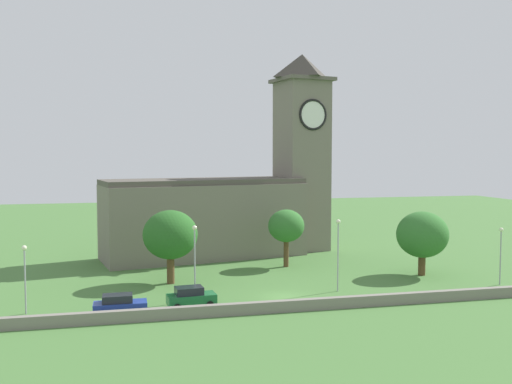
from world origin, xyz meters
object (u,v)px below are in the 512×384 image
object	(u,v)px
car_blue	(120,305)
streetlamp_central	(338,244)
streetlamp_east_mid	(501,246)
streetlamp_west_mid	(195,251)
tree_churchyard	(422,235)
streetlamp_west_end	(25,267)
tree_by_tower	(286,226)
car_green	(191,297)
tree_riverside_east	(170,235)
church	(236,196)

from	to	relation	value
car_blue	streetlamp_central	bearing A→B (deg)	10.00
streetlamp_east_mid	car_blue	bearing A→B (deg)	-176.36
streetlamp_west_mid	tree_churchyard	world-z (taller)	tree_churchyard
streetlamp_east_mid	streetlamp_west_end	bearing A→B (deg)	-179.79
streetlamp_west_end	streetlamp_east_mid	world-z (taller)	streetlamp_east_mid
tree_by_tower	tree_churchyard	world-z (taller)	tree_churchyard
car_blue	car_green	bearing A→B (deg)	10.12
streetlamp_east_mid	tree_by_tower	world-z (taller)	tree_by_tower
streetlamp_west_end	tree_churchyard	world-z (taller)	tree_churchyard
streetlamp_west_end	streetlamp_west_mid	bearing A→B (deg)	3.80
streetlamp_central	streetlamp_west_end	bearing A→B (deg)	-177.17
tree_churchyard	tree_by_tower	bearing A→B (deg)	149.18
car_blue	tree_riverside_east	world-z (taller)	tree_riverside_east
car_blue	tree_churchyard	xyz separation A→B (m)	(33.80, 8.81, 3.75)
church	tree_churchyard	distance (m)	25.93
streetlamp_west_end	tree_by_tower	xyz separation A→B (m)	(27.92, 14.73, 0.93)
streetlamp_central	tree_churchyard	xyz separation A→B (m)	(12.26, 5.01, -0.19)
streetlamp_central	tree_by_tower	size ratio (longest dim) A/B	1.03
car_blue	streetlamp_east_mid	size ratio (longest dim) A/B	0.74
car_blue	car_green	world-z (taller)	car_green
tree_churchyard	tree_riverside_east	bearing A→B (deg)	175.24
car_green	tree_by_tower	bearing A→B (deg)	49.42
church	tree_churchyard	size ratio (longest dim) A/B	4.47
streetlamp_west_end	car_blue	bearing A→B (deg)	-16.35
streetlamp_west_mid	tree_by_tower	size ratio (longest dim) A/B	1.01
church	car_green	size ratio (longest dim) A/B	7.27
tree_by_tower	tree_churchyard	bearing A→B (deg)	-30.82
church	car_blue	world-z (taller)	church
church	car_green	bearing A→B (deg)	-109.76
church	streetlamp_west_end	size ratio (longest dim) A/B	5.46
car_blue	tree_by_tower	size ratio (longest dim) A/B	0.64
streetlamp_east_mid	church	bearing A→B (deg)	134.34
streetlamp_west_end	streetlamp_central	world-z (taller)	streetlamp_central
car_blue	streetlamp_west_mid	distance (m)	8.63
streetlamp_east_mid	tree_riverside_east	bearing A→B (deg)	165.74
church	tree_churchyard	bearing A→B (deg)	-44.83
streetlamp_west_end	streetlamp_east_mid	size ratio (longest dim) A/B	0.98
streetlamp_west_end	tree_churchyard	size ratio (longest dim) A/B	0.82
streetlamp_central	church	bearing A→B (deg)	104.48
church	car_green	distance (m)	28.33
car_blue	tree_riverside_east	distance (m)	13.11
car_blue	streetlamp_west_end	distance (m)	8.90
car_green	streetlamp_central	bearing A→B (deg)	9.94
church	streetlamp_west_mid	size ratio (longest dim) A/B	4.56
church	tree_riverside_east	bearing A→B (deg)	-123.09
streetlamp_west_end	streetlamp_west_mid	xyz separation A→B (m)	(14.92, 0.99, 0.68)
tree_by_tower	car_green	bearing A→B (deg)	-130.58
car_green	tree_churchyard	bearing A→B (deg)	15.61
car_blue	car_green	distance (m)	6.40
streetlamp_east_mid	tree_by_tower	distance (m)	24.33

